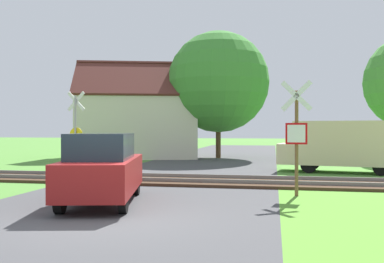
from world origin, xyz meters
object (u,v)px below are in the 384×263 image
at_px(crossing_sign_far, 76,128).
at_px(mail_truck, 340,144).
at_px(stop_sign_near, 296,133).
at_px(tree_center, 218,82).
at_px(parked_car, 102,168).
at_px(house, 138,124).

distance_m(crossing_sign_far, mail_truck, 11.64).
bearing_deg(mail_truck, stop_sign_near, 172.98).
height_order(tree_center, mail_truck, tree_center).
relative_size(stop_sign_near, crossing_sign_far, 0.92).
xyz_separation_m(crossing_sign_far, tree_center, (5.02, 10.24, 3.03)).
xyz_separation_m(stop_sign_near, crossing_sign_far, (-9.23, 5.22, 0.16)).
bearing_deg(mail_truck, tree_center, 47.95).
xyz_separation_m(stop_sign_near, mail_truck, (2.21, 7.17, -0.56)).
relative_size(stop_sign_near, tree_center, 0.39).
bearing_deg(parked_car, house, 92.94).
xyz_separation_m(crossing_sign_far, house, (-0.32, 9.66, 0.28)).
relative_size(crossing_sign_far, parked_car, 0.84).
relative_size(stop_sign_near, house, 0.36).
bearing_deg(crossing_sign_far, mail_truck, 16.14).
xyz_separation_m(stop_sign_near, parked_car, (-4.89, -2.14, -0.90)).
distance_m(house, parked_car, 17.70).
distance_m(stop_sign_near, crossing_sign_far, 10.61).
bearing_deg(stop_sign_near, crossing_sign_far, -21.48).
xyz_separation_m(mail_truck, parked_car, (-7.11, -9.31, -0.34)).
relative_size(tree_center, parked_car, 1.94).
bearing_deg(tree_center, house, -173.83).
relative_size(crossing_sign_far, mail_truck, 0.69).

